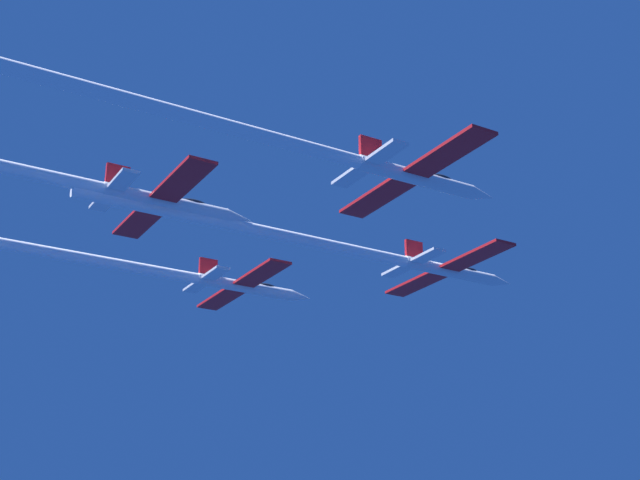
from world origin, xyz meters
TOP-DOWN VIEW (x-y plane):
  - jet_lead at (0.08, -10.03)m, footprint 16.25×41.75m
  - jet_left_wing at (-13.85, -25.92)m, footprint 16.25×46.64m
  - jet_right_wing at (13.28, -27.07)m, footprint 16.25×50.18m

SIDE VIEW (x-z plane):
  - jet_lead at x=0.08m, z-range -2.10..0.59m
  - jet_left_wing at x=-13.85m, z-range -1.95..0.74m
  - jet_right_wing at x=13.28m, z-range -1.36..1.33m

